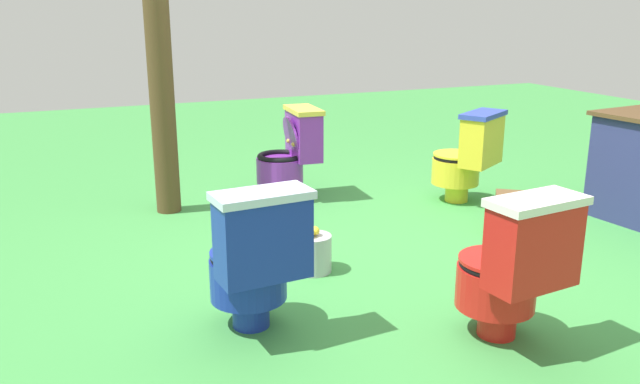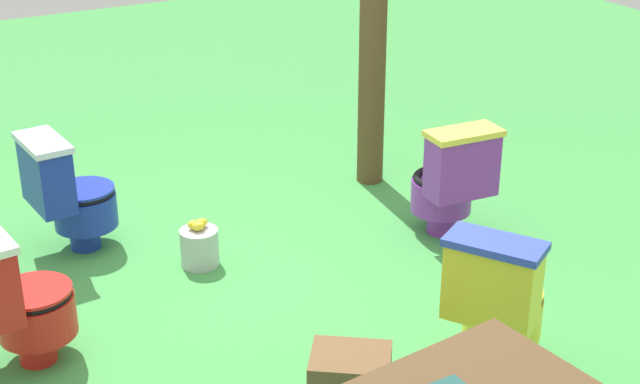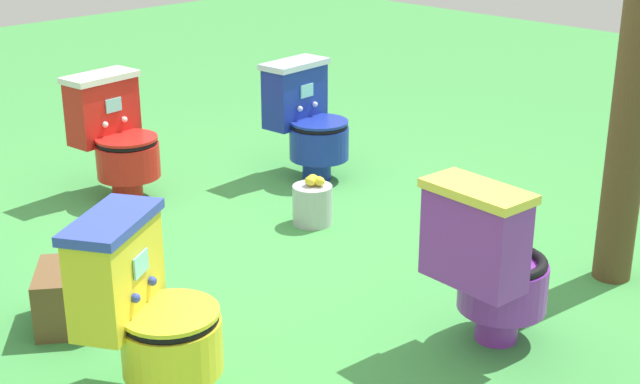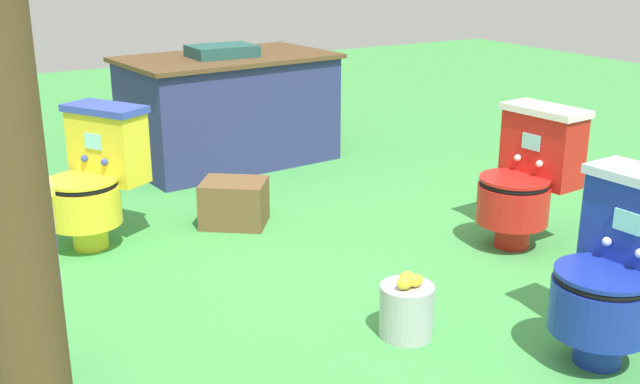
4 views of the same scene
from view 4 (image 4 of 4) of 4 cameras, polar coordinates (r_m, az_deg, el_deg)
ground at (r=3.56m, az=1.24°, el=-7.30°), size 14.00×14.00×0.00m
toilet_purple at (r=2.91m, az=-22.68°, el=-6.80°), size 0.45×0.52×0.73m
toilet_yellow at (r=4.14m, az=-16.39°, el=1.12°), size 0.63×0.60×0.73m
toilet_blue at (r=3.08m, az=21.39°, el=-5.34°), size 0.52×0.45×0.73m
toilet_red at (r=4.11m, az=15.10°, el=1.10°), size 0.53×0.45×0.73m
vendor_table at (r=5.53m, az=-6.80°, el=6.17°), size 1.54×1.00×0.85m
wooden_post at (r=1.75m, az=-22.66°, el=2.71°), size 0.18×0.18×2.22m
small_crate at (r=4.34m, az=-6.40°, el=-0.81°), size 0.45×0.44×0.26m
lemon_bucket at (r=3.15m, az=6.46°, el=-8.66°), size 0.22×0.22×0.28m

